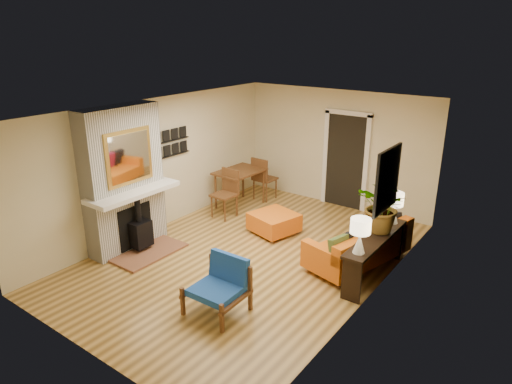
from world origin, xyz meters
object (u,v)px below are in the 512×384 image
at_px(sofa, 362,246).
at_px(blue_chair, 221,283).
at_px(ottoman, 274,222).
at_px(dining_table, 243,178).
at_px(lamp_near, 360,232).
at_px(lamp_far, 394,204).
at_px(console_table, 375,245).
at_px(houseplant, 384,206).

height_order(sofa, blue_chair, blue_chair).
relative_size(ottoman, blue_chair, 1.23).
relative_size(sofa, blue_chair, 2.67).
height_order(dining_table, lamp_near, lamp_near).
height_order(blue_chair, lamp_far, lamp_far).
height_order(ottoman, console_table, console_table).
height_order(blue_chair, houseplant, houseplant).
xyz_separation_m(dining_table, lamp_far, (3.64, -0.56, 0.39)).
bearing_deg(console_table, dining_table, 161.02).
distance_m(ottoman, lamp_near, 2.68).
xyz_separation_m(blue_chair, dining_table, (-2.23, 3.37, 0.25)).
bearing_deg(ottoman, dining_table, 150.84).
bearing_deg(blue_chair, sofa, 66.33).
relative_size(ottoman, houseplant, 1.12).
xyz_separation_m(ottoman, dining_table, (-1.37, 0.77, 0.44)).
distance_m(lamp_far, houseplant, 0.46).
bearing_deg(sofa, console_table, -41.85).
bearing_deg(blue_chair, ottoman, 108.13).
bearing_deg(sofa, lamp_far, 47.34).
bearing_deg(dining_table, lamp_near, -27.87).
relative_size(lamp_near, houseplant, 0.62).
bearing_deg(dining_table, houseplant, -15.55).
bearing_deg(lamp_far, console_table, -90.00).
bearing_deg(lamp_near, lamp_far, 90.00).
relative_size(sofa, dining_table, 1.10).
height_order(blue_chair, console_table, blue_chair).
xyz_separation_m(lamp_far, houseplant, (-0.01, -0.45, 0.10)).
bearing_deg(lamp_far, blue_chair, -116.70).
xyz_separation_m(sofa, houseplant, (0.34, -0.07, 0.82)).
bearing_deg(console_table, houseplant, 92.37).
relative_size(blue_chair, dining_table, 0.41).
relative_size(console_table, lamp_near, 3.43).
bearing_deg(lamp_far, dining_table, 171.18).
bearing_deg(console_table, ottoman, 167.90).
height_order(ottoman, blue_chair, blue_chair).
distance_m(ottoman, dining_table, 1.63).
bearing_deg(houseplant, lamp_far, 88.71).
xyz_separation_m(ottoman, lamp_near, (2.27, -1.16, 0.83)).
bearing_deg(dining_table, ottoman, -29.16).
distance_m(sofa, dining_table, 3.44).
bearing_deg(lamp_near, houseplant, 90.63).
relative_size(sofa, lamp_far, 3.90).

